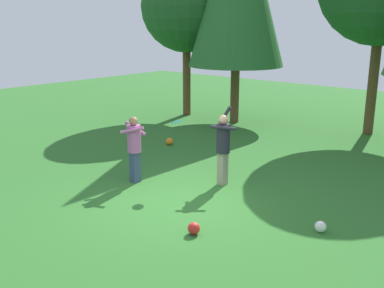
{
  "coord_description": "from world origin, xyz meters",
  "views": [
    {
      "loc": [
        6.28,
        -6.84,
        3.9
      ],
      "look_at": [
        -0.53,
        1.09,
        1.05
      ],
      "focal_mm": 41.98,
      "sensor_mm": 36.0,
      "label": 1
    }
  ],
  "objects_px": {
    "person_thrower": "(223,143)",
    "ball_red": "(194,228)",
    "ball_orange": "(170,141)",
    "ball_white": "(320,227)",
    "person_catcher": "(134,144)",
    "tree_far_left": "(186,7)",
    "frisbee": "(177,122)"
  },
  "relations": [
    {
      "from": "ball_red",
      "to": "tree_far_left",
      "type": "xyz_separation_m",
      "value": [
        -7.63,
        8.49,
        4.38
      ]
    },
    {
      "from": "ball_orange",
      "to": "person_catcher",
      "type": "bearing_deg",
      "value": -60.53
    },
    {
      "from": "ball_orange",
      "to": "tree_far_left",
      "type": "height_order",
      "value": "tree_far_left"
    },
    {
      "from": "ball_white",
      "to": "person_catcher",
      "type": "bearing_deg",
      "value": -175.25
    },
    {
      "from": "ball_white",
      "to": "tree_far_left",
      "type": "height_order",
      "value": "tree_far_left"
    },
    {
      "from": "ball_white",
      "to": "ball_orange",
      "type": "distance_m",
      "value": 7.09
    },
    {
      "from": "person_thrower",
      "to": "frisbee",
      "type": "bearing_deg",
      "value": 0.0
    },
    {
      "from": "ball_red",
      "to": "ball_white",
      "type": "xyz_separation_m",
      "value": [
        1.79,
        1.65,
        -0.01
      ]
    },
    {
      "from": "person_catcher",
      "to": "ball_orange",
      "type": "bearing_deg",
      "value": 83.48
    },
    {
      "from": "frisbee",
      "to": "tree_far_left",
      "type": "relative_size",
      "value": 0.04
    },
    {
      "from": "ball_orange",
      "to": "tree_far_left",
      "type": "xyz_separation_m",
      "value": [
        -2.86,
        4.12,
        4.38
      ]
    },
    {
      "from": "frisbee",
      "to": "tree_far_left",
      "type": "bearing_deg",
      "value": 129.66
    },
    {
      "from": "person_catcher",
      "to": "frisbee",
      "type": "height_order",
      "value": "person_catcher"
    },
    {
      "from": "person_thrower",
      "to": "ball_red",
      "type": "bearing_deg",
      "value": 79.79
    },
    {
      "from": "tree_far_left",
      "to": "ball_orange",
      "type": "bearing_deg",
      "value": -55.24
    },
    {
      "from": "ball_white",
      "to": "ball_orange",
      "type": "relative_size",
      "value": 0.93
    },
    {
      "from": "person_catcher",
      "to": "tree_far_left",
      "type": "bearing_deg",
      "value": 86.57
    },
    {
      "from": "ball_white",
      "to": "tree_far_left",
      "type": "distance_m",
      "value": 12.43
    },
    {
      "from": "tree_far_left",
      "to": "ball_white",
      "type": "bearing_deg",
      "value": -36.01
    },
    {
      "from": "person_thrower",
      "to": "frisbee",
      "type": "xyz_separation_m",
      "value": [
        -0.91,
        -0.66,
        0.51
      ]
    },
    {
      "from": "person_thrower",
      "to": "person_catcher",
      "type": "bearing_deg",
      "value": -0.02
    },
    {
      "from": "ball_red",
      "to": "ball_orange",
      "type": "bearing_deg",
      "value": 137.49
    },
    {
      "from": "frisbee",
      "to": "tree_far_left",
      "type": "height_order",
      "value": "tree_far_left"
    },
    {
      "from": "person_catcher",
      "to": "ball_white",
      "type": "height_order",
      "value": "person_catcher"
    },
    {
      "from": "person_thrower",
      "to": "ball_orange",
      "type": "distance_m",
      "value": 4.09
    },
    {
      "from": "tree_far_left",
      "to": "ball_red",
      "type": "bearing_deg",
      "value": -48.07
    },
    {
      "from": "ball_red",
      "to": "person_catcher",
      "type": "bearing_deg",
      "value": 157.36
    },
    {
      "from": "person_catcher",
      "to": "ball_orange",
      "type": "height_order",
      "value": "person_catcher"
    },
    {
      "from": "ball_white",
      "to": "tree_far_left",
      "type": "bearing_deg",
      "value": 143.99
    },
    {
      "from": "frisbee",
      "to": "ball_orange",
      "type": "distance_m",
      "value": 3.89
    },
    {
      "from": "ball_orange",
      "to": "tree_far_left",
      "type": "bearing_deg",
      "value": 124.76
    },
    {
      "from": "ball_red",
      "to": "ball_white",
      "type": "bearing_deg",
      "value": 42.76
    }
  ]
}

